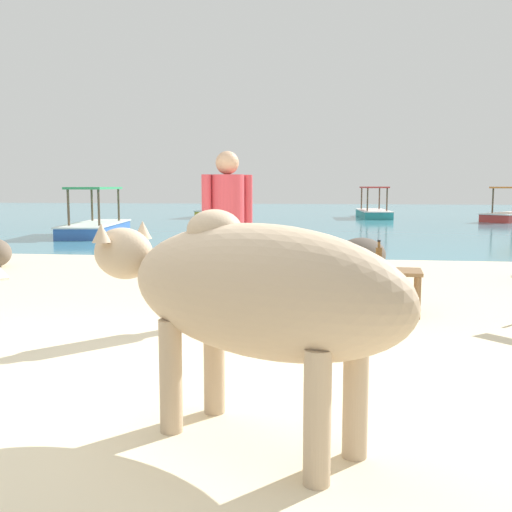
{
  "coord_description": "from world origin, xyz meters",
  "views": [
    {
      "loc": [
        1.1,
        -3.55,
        1.33
      ],
      "look_at": [
        0.22,
        3.0,
        0.55
      ],
      "focal_mm": 41.49,
      "sensor_mm": 36.0,
      "label": 1
    }
  ],
  "objects_px": {
    "bottle": "(379,258)",
    "boat_teal": "(373,211)",
    "person_standing": "(228,223)",
    "boat_blue": "(96,225)",
    "cow": "(249,291)",
    "boat_yellow": "(223,210)",
    "low_bench_table": "(383,277)"
  },
  "relations": [
    {
      "from": "cow",
      "to": "person_standing",
      "type": "height_order",
      "value": "person_standing"
    },
    {
      "from": "cow",
      "to": "boat_blue",
      "type": "distance_m",
      "value": 13.85
    },
    {
      "from": "cow",
      "to": "boat_yellow",
      "type": "bearing_deg",
      "value": -48.2
    },
    {
      "from": "boat_blue",
      "to": "boat_yellow",
      "type": "xyz_separation_m",
      "value": [
        1.63,
        9.81,
        0.0
      ]
    },
    {
      "from": "person_standing",
      "to": "boat_blue",
      "type": "height_order",
      "value": "person_standing"
    },
    {
      "from": "bottle",
      "to": "boat_yellow",
      "type": "height_order",
      "value": "boat_yellow"
    },
    {
      "from": "low_bench_table",
      "to": "boat_yellow",
      "type": "distance_m",
      "value": 19.84
    },
    {
      "from": "cow",
      "to": "bottle",
      "type": "xyz_separation_m",
      "value": [
        0.86,
        3.17,
        -0.2
      ]
    },
    {
      "from": "boat_teal",
      "to": "boat_blue",
      "type": "height_order",
      "value": "same"
    },
    {
      "from": "person_standing",
      "to": "boat_yellow",
      "type": "relative_size",
      "value": 0.42
    },
    {
      "from": "bottle",
      "to": "boat_teal",
      "type": "height_order",
      "value": "boat_teal"
    },
    {
      "from": "boat_yellow",
      "to": "boat_teal",
      "type": "bearing_deg",
      "value": -79.37
    },
    {
      "from": "low_bench_table",
      "to": "bottle",
      "type": "height_order",
      "value": "bottle"
    },
    {
      "from": "person_standing",
      "to": "cow",
      "type": "bearing_deg",
      "value": -19.52
    },
    {
      "from": "cow",
      "to": "boat_teal",
      "type": "xyz_separation_m",
      "value": [
        2.0,
        22.38,
        -0.53
      ]
    },
    {
      "from": "boat_blue",
      "to": "boat_yellow",
      "type": "relative_size",
      "value": 0.99
    },
    {
      "from": "person_standing",
      "to": "boat_teal",
      "type": "relative_size",
      "value": 0.43
    },
    {
      "from": "cow",
      "to": "low_bench_table",
      "type": "bearing_deg",
      "value": -75.42
    },
    {
      "from": "cow",
      "to": "person_standing",
      "type": "relative_size",
      "value": 1.24
    },
    {
      "from": "person_standing",
      "to": "boat_blue",
      "type": "relative_size",
      "value": 0.43
    },
    {
      "from": "cow",
      "to": "low_bench_table",
      "type": "distance_m",
      "value": 3.3
    },
    {
      "from": "cow",
      "to": "low_bench_table",
      "type": "height_order",
      "value": "cow"
    },
    {
      "from": "cow",
      "to": "bottle",
      "type": "relative_size",
      "value": 6.76
    },
    {
      "from": "boat_teal",
      "to": "boat_blue",
      "type": "relative_size",
      "value": 0.99
    },
    {
      "from": "bottle",
      "to": "boat_teal",
      "type": "distance_m",
      "value": 19.24
    },
    {
      "from": "bottle",
      "to": "boat_teal",
      "type": "bearing_deg",
      "value": 86.61
    },
    {
      "from": "boat_yellow",
      "to": "boat_blue",
      "type": "bearing_deg",
      "value": -179.83
    },
    {
      "from": "cow",
      "to": "boat_teal",
      "type": "distance_m",
      "value": 22.47
    },
    {
      "from": "boat_teal",
      "to": "person_standing",
      "type": "bearing_deg",
      "value": -11.35
    },
    {
      "from": "low_bench_table",
      "to": "bottle",
      "type": "xyz_separation_m",
      "value": [
        -0.04,
        0.02,
        0.2
      ]
    },
    {
      "from": "cow",
      "to": "boat_teal",
      "type": "height_order",
      "value": "boat_teal"
    },
    {
      "from": "bottle",
      "to": "boat_blue",
      "type": "bearing_deg",
      "value": 126.62
    }
  ]
}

